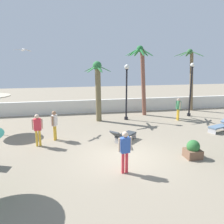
{
  "coord_description": "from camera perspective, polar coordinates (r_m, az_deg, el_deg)",
  "views": [
    {
      "loc": [
        -2.54,
        -10.04,
        4.5
      ],
      "look_at": [
        0.0,
        3.28,
        1.4
      ],
      "focal_mm": 37.85,
      "sensor_mm": 36.0,
      "label": 1
    }
  ],
  "objects": [
    {
      "name": "guest_1",
      "position": [
        9.38,
        3.16,
        -8.7
      ],
      "size": [
        0.55,
        0.3,
        1.73
      ],
      "color": "#D8333F",
      "rests_on": "ground_plane"
    },
    {
      "name": "seagull_0",
      "position": [
        15.95,
        -20.72,
        13.85
      ],
      "size": [
        0.96,
        1.03,
        0.17
      ],
      "color": "white"
    },
    {
      "name": "lamp_post_1",
      "position": [
        17.31,
        3.53,
        5.96
      ],
      "size": [
        0.35,
        0.35,
        4.07
      ],
      "color": "black",
      "rests_on": "ground_plane"
    },
    {
      "name": "guest_3",
      "position": [
        12.77,
        -17.55,
        -3.46
      ],
      "size": [
        0.55,
        0.31,
        1.71
      ],
      "color": "gold",
      "rests_on": "ground_plane"
    },
    {
      "name": "lounge_chair_2",
      "position": [
        16.31,
        24.87,
        -2.89
      ],
      "size": [
        1.92,
        1.16,
        0.82
      ],
      "color": "#B7B7BC",
      "rests_on": "ground_plane"
    },
    {
      "name": "boundary_wall",
      "position": [
        19.97,
        -3.28,
        1.44
      ],
      "size": [
        25.2,
        0.3,
        1.1
      ],
      "primitive_type": "cube",
      "color": "silver",
      "rests_on": "ground_plane"
    },
    {
      "name": "guest_0",
      "position": [
        13.48,
        -13.74,
        -2.51
      ],
      "size": [
        0.34,
        0.53,
        1.67
      ],
      "color": "gold",
      "rests_on": "ground_plane"
    },
    {
      "name": "planter",
      "position": [
        11.61,
        18.97,
        -8.63
      ],
      "size": [
        0.7,
        0.7,
        0.85
      ],
      "color": "brown",
      "rests_on": "ground_plane"
    },
    {
      "name": "palm_tree_1",
      "position": [
        18.78,
        7.31,
        9.4
      ],
      "size": [
        2.33,
        2.33,
        5.45
      ],
      "color": "brown",
      "rests_on": "ground_plane"
    },
    {
      "name": "ground_plane",
      "position": [
        11.29,
        3.18,
        -10.63
      ],
      "size": [
        56.0,
        56.0,
        0.0
      ],
      "primitive_type": "plane",
      "color": "gray"
    },
    {
      "name": "lamp_post_0",
      "position": [
        19.41,
        18.51,
        5.79
      ],
      "size": [
        0.32,
        0.32,
        4.16
      ],
      "color": "black",
      "rests_on": "ground_plane"
    },
    {
      "name": "guest_2",
      "position": [
        17.96,
        15.74,
        1.21
      ],
      "size": [
        0.25,
        0.56,
        1.68
      ],
      "color": "gold",
      "rests_on": "ground_plane"
    },
    {
      "name": "palm_tree_0",
      "position": [
        21.51,
        18.51,
        8.92
      ],
      "size": [
        2.58,
        2.54,
        5.26
      ],
      "color": "brown",
      "rests_on": "ground_plane"
    },
    {
      "name": "lounge_chair_1",
      "position": [
        12.96,
        2.78,
        -5.6
      ],
      "size": [
        1.74,
        1.69,
        0.84
      ],
      "color": "#B7B7BC",
      "rests_on": "ground_plane"
    },
    {
      "name": "palm_tree_2",
      "position": [
        16.91,
        -3.43,
        6.57
      ],
      "size": [
        1.94,
        1.93,
        4.31
      ],
      "color": "brown",
      "rests_on": "ground_plane"
    }
  ]
}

